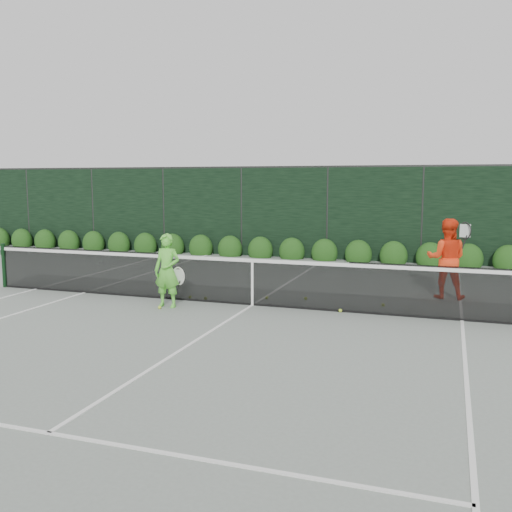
% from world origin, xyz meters
% --- Properties ---
extents(ground, '(80.00, 80.00, 0.00)m').
position_xyz_m(ground, '(0.00, 0.00, 0.00)').
color(ground, gray).
rests_on(ground, ground).
extents(tennis_net, '(12.90, 0.10, 1.07)m').
position_xyz_m(tennis_net, '(-0.02, 0.00, 0.53)').
color(tennis_net, black).
rests_on(tennis_net, ground).
extents(player_woman, '(0.63, 0.38, 1.51)m').
position_xyz_m(player_woman, '(-1.60, -0.69, 0.76)').
color(player_woman, '#60D53E').
rests_on(player_woman, ground).
extents(player_man, '(0.91, 0.68, 1.76)m').
position_xyz_m(player_man, '(3.79, 2.09, 0.88)').
color(player_man, '#FD3B15').
rests_on(player_man, ground).
extents(court_lines, '(11.03, 23.83, 0.01)m').
position_xyz_m(court_lines, '(0.00, 0.00, 0.01)').
color(court_lines, white).
rests_on(court_lines, ground).
extents(windscreen_fence, '(32.00, 21.07, 3.06)m').
position_xyz_m(windscreen_fence, '(0.00, -2.71, 1.51)').
color(windscreen_fence, black).
rests_on(windscreen_fence, ground).
extents(hedge_row, '(31.66, 0.65, 0.94)m').
position_xyz_m(hedge_row, '(-0.00, 7.15, 0.23)').
color(hedge_row, black).
rests_on(hedge_row, ground).
extents(tennis_balls, '(4.33, 1.89, 0.07)m').
position_xyz_m(tennis_balls, '(0.15, 0.26, 0.03)').
color(tennis_balls, '#BBDF31').
rests_on(tennis_balls, ground).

